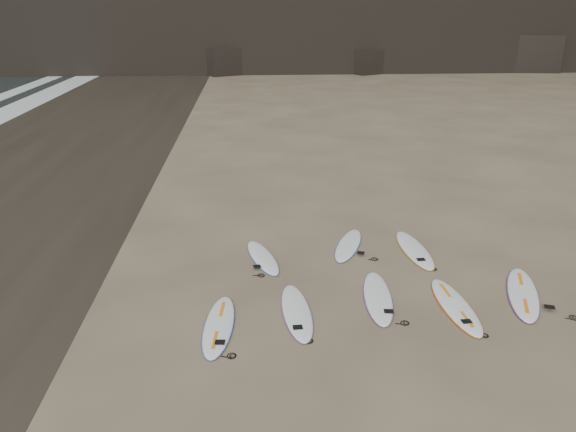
{
  "coord_description": "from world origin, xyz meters",
  "views": [
    {
      "loc": [
        -3.26,
        -11.31,
        6.48
      ],
      "look_at": [
        -2.37,
        1.76,
        1.5
      ],
      "focal_mm": 35.0,
      "sensor_mm": 36.0,
      "label": 1
    }
  ],
  "objects_px": {
    "surfboard_1": "(297,311)",
    "surfboard_2": "(378,297)",
    "surfboard_0": "(219,325)",
    "surfboard_5": "(263,257)",
    "surfboard_7": "(414,249)",
    "surfboard_4": "(523,293)",
    "surfboard_6": "(348,245)",
    "surfboard_3": "(456,306)"
  },
  "relations": [
    {
      "from": "surfboard_1",
      "to": "surfboard_2",
      "type": "xyz_separation_m",
      "value": [
        1.95,
        0.53,
        0.0
      ]
    },
    {
      "from": "surfboard_0",
      "to": "surfboard_1",
      "type": "xyz_separation_m",
      "value": [
        1.71,
        0.46,
        0.0
      ]
    },
    {
      "from": "surfboard_5",
      "to": "surfboard_7",
      "type": "bearing_deg",
      "value": -11.97
    },
    {
      "from": "surfboard_4",
      "to": "surfboard_6",
      "type": "relative_size",
      "value": 1.15
    },
    {
      "from": "surfboard_3",
      "to": "surfboard_7",
      "type": "bearing_deg",
      "value": 89.49
    },
    {
      "from": "surfboard_1",
      "to": "surfboard_6",
      "type": "bearing_deg",
      "value": 60.66
    },
    {
      "from": "surfboard_0",
      "to": "surfboard_3",
      "type": "relative_size",
      "value": 0.95
    },
    {
      "from": "surfboard_4",
      "to": "surfboard_3",
      "type": "bearing_deg",
      "value": -145.51
    },
    {
      "from": "surfboard_0",
      "to": "surfboard_3",
      "type": "bearing_deg",
      "value": 9.5
    },
    {
      "from": "surfboard_1",
      "to": "surfboard_3",
      "type": "distance_m",
      "value": 3.63
    },
    {
      "from": "surfboard_3",
      "to": "surfboard_5",
      "type": "relative_size",
      "value": 1.14
    },
    {
      "from": "surfboard_5",
      "to": "surfboard_6",
      "type": "relative_size",
      "value": 0.96
    },
    {
      "from": "surfboard_7",
      "to": "surfboard_1",
      "type": "bearing_deg",
      "value": -141.25
    },
    {
      "from": "surfboard_6",
      "to": "surfboard_7",
      "type": "bearing_deg",
      "value": 6.57
    },
    {
      "from": "surfboard_2",
      "to": "surfboard_5",
      "type": "xyz_separation_m",
      "value": [
        -2.63,
        2.4,
        -0.0
      ]
    },
    {
      "from": "surfboard_2",
      "to": "surfboard_7",
      "type": "xyz_separation_m",
      "value": [
        1.61,
        2.61,
        0.0
      ]
    },
    {
      "from": "surfboard_6",
      "to": "surfboard_7",
      "type": "relative_size",
      "value": 0.91
    },
    {
      "from": "surfboard_5",
      "to": "surfboard_2",
      "type": "bearing_deg",
      "value": -57.11
    },
    {
      "from": "surfboard_0",
      "to": "surfboard_7",
      "type": "distance_m",
      "value": 6.37
    },
    {
      "from": "surfboard_3",
      "to": "surfboard_4",
      "type": "relative_size",
      "value": 0.95
    },
    {
      "from": "surfboard_1",
      "to": "surfboard_6",
      "type": "distance_m",
      "value": 3.99
    },
    {
      "from": "surfboard_3",
      "to": "surfboard_7",
      "type": "distance_m",
      "value": 3.13
    },
    {
      "from": "surfboard_1",
      "to": "surfboard_5",
      "type": "relative_size",
      "value": 1.09
    },
    {
      "from": "surfboard_7",
      "to": "surfboard_3",
      "type": "bearing_deg",
      "value": -91.4
    },
    {
      "from": "surfboard_2",
      "to": "surfboard_3",
      "type": "height_order",
      "value": "surfboard_3"
    },
    {
      "from": "surfboard_6",
      "to": "surfboard_5",
      "type": "bearing_deg",
      "value": -144.55
    },
    {
      "from": "surfboard_1",
      "to": "surfboard_6",
      "type": "height_order",
      "value": "surfboard_1"
    },
    {
      "from": "surfboard_0",
      "to": "surfboard_6",
      "type": "distance_m",
      "value": 5.33
    },
    {
      "from": "surfboard_0",
      "to": "surfboard_5",
      "type": "bearing_deg",
      "value": 77.64
    },
    {
      "from": "surfboard_0",
      "to": "surfboard_7",
      "type": "height_order",
      "value": "surfboard_7"
    },
    {
      "from": "surfboard_3",
      "to": "surfboard_6",
      "type": "xyz_separation_m",
      "value": [
        -1.86,
        3.57,
        -0.0
      ]
    },
    {
      "from": "surfboard_0",
      "to": "surfboard_4",
      "type": "bearing_deg",
      "value": 11.88
    },
    {
      "from": "surfboard_4",
      "to": "surfboard_5",
      "type": "height_order",
      "value": "surfboard_4"
    },
    {
      "from": "surfboard_3",
      "to": "surfboard_0",
      "type": "bearing_deg",
      "value": -176.74
    },
    {
      "from": "surfboard_2",
      "to": "surfboard_3",
      "type": "xyz_separation_m",
      "value": [
        1.68,
        -0.52,
        0.0
      ]
    },
    {
      "from": "surfboard_1",
      "to": "surfboard_7",
      "type": "height_order",
      "value": "surfboard_7"
    },
    {
      "from": "surfboard_3",
      "to": "surfboard_5",
      "type": "xyz_separation_m",
      "value": [
        -4.31,
        2.91,
        -0.01
      ]
    },
    {
      "from": "surfboard_3",
      "to": "surfboard_4",
      "type": "bearing_deg",
      "value": 12.56
    },
    {
      "from": "surfboard_1",
      "to": "surfboard_5",
      "type": "distance_m",
      "value": 3.0
    },
    {
      "from": "surfboard_2",
      "to": "surfboard_5",
      "type": "height_order",
      "value": "surfboard_2"
    },
    {
      "from": "surfboard_0",
      "to": "surfboard_1",
      "type": "bearing_deg",
      "value": 19.46
    },
    {
      "from": "surfboard_2",
      "to": "surfboard_1",
      "type": "bearing_deg",
      "value": -158.25
    }
  ]
}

